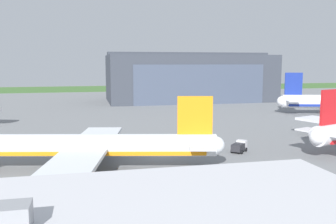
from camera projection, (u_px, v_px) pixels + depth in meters
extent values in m
plane|color=slate|center=(162.00, 154.00, 66.45)|extent=(440.00, 440.00, 0.00)
cube|color=#416B31|center=(105.00, 88.00, 240.77)|extent=(440.00, 56.00, 0.08)
cube|color=#383D47|center=(189.00, 78.00, 162.07)|extent=(70.81, 32.19, 19.82)
cube|color=#424C60|center=(201.00, 85.00, 146.62)|extent=(53.81, 0.30, 15.85)
cube|color=#383D47|center=(189.00, 54.00, 160.70)|extent=(70.81, 7.72, 1.20)
cylinder|color=silver|center=(82.00, 145.00, 56.28)|extent=(40.76, 12.07, 3.41)
sphere|color=silver|center=(216.00, 145.00, 56.43)|extent=(2.66, 2.66, 2.66)
cube|color=orange|center=(82.00, 151.00, 56.40)|extent=(37.57, 11.40, 0.60)
cube|color=orange|center=(195.00, 115.00, 55.80)|extent=(5.29, 1.53, 5.80)
cube|color=silver|center=(199.00, 139.00, 58.93)|extent=(4.62, 5.45, 0.28)
cube|color=silver|center=(202.00, 147.00, 53.80)|extent=(4.62, 5.45, 0.28)
cube|color=silver|center=(98.00, 137.00, 65.11)|extent=(9.78, 16.84, 0.56)
cube|color=silver|center=(73.00, 164.00, 47.57)|extent=(9.78, 16.84, 0.56)
cylinder|color=gray|center=(92.00, 145.00, 64.01)|extent=(3.57, 2.52, 1.88)
cylinder|color=gray|center=(70.00, 170.00, 48.98)|extent=(3.57, 2.52, 1.88)
cylinder|color=black|center=(96.00, 160.00, 58.43)|extent=(0.56, 0.56, 2.17)
cylinder|color=black|center=(91.00, 166.00, 54.88)|extent=(0.56, 0.56, 2.17)
sphere|color=white|center=(282.00, 101.00, 119.42)|extent=(3.26, 3.26, 3.26)
cube|color=navy|center=(294.00, 84.00, 118.52)|extent=(5.45, 1.86, 7.10)
cube|color=white|center=(293.00, 101.00, 116.15)|extent=(5.25, 6.65, 0.28)
cube|color=white|center=(287.00, 99.00, 122.34)|extent=(5.25, 6.65, 0.28)
cube|color=white|center=(334.00, 100.00, 128.15)|extent=(11.12, 18.30, 0.56)
sphere|color=silver|center=(317.00, 137.00, 61.82)|extent=(2.76, 2.76, 2.76)
cube|color=red|center=(331.00, 107.00, 62.91)|extent=(5.05, 2.15, 6.01)
cube|color=silver|center=(313.00, 131.00, 65.29)|extent=(5.09, 5.89, 0.28)
cube|color=silver|center=(336.00, 122.00, 79.83)|extent=(11.61, 17.57, 0.56)
cube|color=silver|center=(242.00, 144.00, 69.19)|extent=(2.05, 2.03, 1.66)
cube|color=#28282D|center=(238.00, 147.00, 67.58)|extent=(3.14, 3.16, 1.27)
cylinder|color=black|center=(246.00, 150.00, 68.64)|extent=(0.69, 0.70, 0.73)
cylinder|color=black|center=(236.00, 148.00, 69.63)|extent=(0.69, 0.70, 0.73)
cylinder|color=black|center=(242.00, 152.00, 66.68)|extent=(0.69, 0.70, 0.73)
cylinder|color=black|center=(232.00, 151.00, 67.66)|extent=(0.69, 0.70, 0.73)
cube|color=gray|center=(11.00, 217.00, 16.16)|extent=(1.73, 1.44, 1.15)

